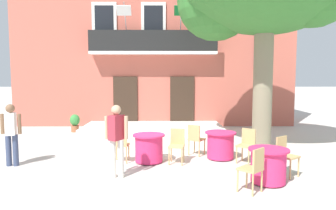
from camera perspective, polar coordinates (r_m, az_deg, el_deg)
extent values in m
plane|color=beige|center=(9.57, -4.16, -8.69)|extent=(120.00, 120.00, 0.00)
cube|color=#BC5B4C|center=(16.35, -2.37, 10.32)|extent=(13.00, 4.00, 7.50)
cube|color=#332319|center=(14.41, -7.78, 0.61)|extent=(1.10, 0.08, 2.30)
cube|color=#332319|center=(14.31, 2.61, 0.62)|extent=(1.10, 0.08, 2.30)
cube|color=silver|center=(14.68, -11.56, 14.34)|extent=(1.10, 0.08, 1.90)
cube|color=black|center=(14.65, -11.58, 14.36)|extent=(0.84, 0.04, 1.60)
cube|color=silver|center=(14.43, -2.67, 14.60)|extent=(1.10, 0.08, 1.90)
cube|color=black|center=(14.40, -2.67, 14.62)|extent=(0.84, 0.04, 1.60)
cube|color=silver|center=(14.52, 6.33, 14.51)|extent=(1.10, 0.08, 1.90)
cube|color=black|center=(14.49, 6.35, 14.53)|extent=(0.84, 0.04, 1.60)
cube|color=silver|center=(14.00, -2.69, 9.49)|extent=(5.60, 0.65, 0.12)
cube|color=black|center=(13.75, -2.74, 11.70)|extent=(5.60, 0.06, 0.90)
cylinder|color=#B2B2B7|center=(14.09, -7.80, 15.19)|extent=(0.04, 0.95, 1.33)
cube|color=white|center=(13.71, -8.06, 16.75)|extent=(0.60, 0.29, 0.38)
cylinder|color=#B2B2B7|center=(14.00, 2.35, 15.30)|extent=(0.04, 0.95, 1.33)
cube|color=#146B2D|center=(13.62, 2.45, 16.88)|extent=(0.60, 0.29, 0.38)
cylinder|color=#995638|center=(14.31, -12.08, 10.17)|extent=(0.35, 0.35, 0.32)
ellipsoid|color=#4C8E38|center=(14.35, -12.10, 11.54)|extent=(0.45, 0.45, 0.37)
cylinder|color=#47423D|center=(14.08, -5.85, 10.15)|extent=(0.29, 0.29, 0.23)
ellipsoid|color=#4C8E38|center=(14.12, -5.87, 11.48)|extent=(0.37, 0.37, 0.43)
cylinder|color=#47423D|center=(14.03, 0.50, 10.39)|extent=(0.25, 0.25, 0.32)
ellipsoid|color=#38843D|center=(14.06, 0.50, 11.61)|extent=(0.32, 0.32, 0.28)
cylinder|color=#47423D|center=(14.14, 6.82, 10.21)|extent=(0.29, 0.29, 0.27)
ellipsoid|color=#38843D|center=(14.17, 6.84, 11.51)|extent=(0.38, 0.38, 0.37)
cube|color=navy|center=(14.97, 16.77, 12.01)|extent=(0.60, 0.06, 2.80)
cube|color=silver|center=(13.21, -2.78, -4.25)|extent=(5.78, 2.51, 0.25)
cylinder|color=#7F755B|center=(10.20, 16.91, 2.51)|extent=(0.59, 0.59, 3.72)
sphere|color=#33702D|center=(10.77, 8.78, 18.22)|extent=(2.54, 2.54, 2.54)
cylinder|color=#E52D66|center=(8.92, 9.57, -7.35)|extent=(0.74, 0.74, 0.68)
cylinder|color=#E52D66|center=(8.85, 9.60, -5.01)|extent=(0.86, 0.86, 0.04)
cylinder|color=#2D2823|center=(9.01, 9.53, -9.56)|extent=(0.44, 0.44, 0.03)
cylinder|color=tan|center=(9.50, 4.86, -7.42)|extent=(0.04, 0.04, 0.45)
cylinder|color=tan|center=(9.35, 6.70, -7.65)|extent=(0.04, 0.04, 0.45)
cylinder|color=tan|center=(9.21, 3.83, -7.81)|extent=(0.04, 0.04, 0.45)
cylinder|color=tan|center=(9.05, 5.72, -8.06)|extent=(0.04, 0.04, 0.45)
cube|color=tan|center=(9.22, 5.29, -6.25)|extent=(0.56, 0.56, 0.04)
cube|color=tan|center=(9.02, 4.76, -5.01)|extent=(0.34, 0.25, 0.42)
cylinder|color=tan|center=(8.41, 14.54, -9.24)|extent=(0.04, 0.04, 0.45)
cylinder|color=tan|center=(8.55, 12.43, -8.96)|extent=(0.04, 0.04, 0.45)
cylinder|color=tan|center=(8.71, 15.46, -8.75)|extent=(0.04, 0.04, 0.45)
cylinder|color=tan|center=(8.85, 13.42, -8.49)|extent=(0.04, 0.04, 0.45)
cube|color=tan|center=(8.57, 14.00, -7.27)|extent=(0.56, 0.56, 0.04)
cube|color=tan|center=(8.69, 14.53, -5.57)|extent=(0.32, 0.27, 0.42)
cylinder|color=#E52D66|center=(8.46, -3.51, -7.98)|extent=(0.74, 0.74, 0.68)
cylinder|color=#E52D66|center=(8.38, -3.53, -5.52)|extent=(0.86, 0.86, 0.04)
cylinder|color=#2D2823|center=(8.55, -3.50, -10.30)|extent=(0.44, 0.44, 0.03)
cylinder|color=tan|center=(8.81, -9.39, -8.48)|extent=(0.04, 0.04, 0.45)
cylinder|color=tan|center=(8.74, -7.19, -8.55)|extent=(0.04, 0.04, 0.45)
cylinder|color=tan|center=(8.49, -9.90, -9.01)|extent=(0.04, 0.04, 0.45)
cylinder|color=tan|center=(8.42, -7.62, -9.10)|extent=(0.04, 0.04, 0.45)
cube|color=tan|center=(8.56, -8.55, -7.19)|extent=(0.43, 0.43, 0.04)
cube|color=tan|center=(8.34, -8.83, -5.91)|extent=(0.38, 0.07, 0.42)
cylinder|color=tan|center=(8.16, 2.56, -9.52)|extent=(0.04, 0.04, 0.45)
cylinder|color=tan|center=(8.21, 0.18, -9.42)|extent=(0.04, 0.04, 0.45)
cylinder|color=tan|center=(8.49, 2.89, -8.94)|extent=(0.04, 0.04, 0.45)
cylinder|color=tan|center=(8.54, 0.60, -8.85)|extent=(0.04, 0.04, 0.45)
cube|color=tan|center=(8.29, 1.56, -7.54)|extent=(0.47, 0.47, 0.04)
cube|color=tan|center=(8.42, 1.76, -5.75)|extent=(0.38, 0.11, 0.42)
cylinder|color=#E52D66|center=(7.18, 17.87, -10.63)|extent=(0.74, 0.74, 0.68)
cylinder|color=#E52D66|center=(7.09, 17.95, -7.76)|extent=(0.86, 0.86, 0.04)
cylinder|color=#2D2823|center=(7.29, 17.78, -13.32)|extent=(0.44, 0.44, 0.03)
cylinder|color=tan|center=(6.55, 12.61, -13.41)|extent=(0.04, 0.04, 0.45)
cylinder|color=tan|center=(6.82, 14.20, -12.67)|extent=(0.04, 0.04, 0.45)
cylinder|color=tan|center=(6.38, 15.24, -13.97)|extent=(0.04, 0.04, 0.45)
cylinder|color=tan|center=(6.66, 16.77, -13.18)|extent=(0.04, 0.04, 0.45)
cube|color=tan|center=(6.53, 14.76, -11.26)|extent=(0.57, 0.57, 0.04)
cube|color=tan|center=(6.38, 16.21, -9.54)|extent=(0.30, 0.29, 0.42)
cylinder|color=tan|center=(7.89, 22.77, -10.46)|extent=(0.04, 0.04, 0.45)
cylinder|color=tan|center=(7.61, 21.46, -11.00)|extent=(0.04, 0.04, 0.45)
cylinder|color=tan|center=(8.06, 20.64, -10.06)|extent=(0.04, 0.04, 0.45)
cylinder|color=tan|center=(7.78, 19.28, -10.56)|extent=(0.04, 0.04, 0.45)
cube|color=tan|center=(7.77, 21.10, -8.77)|extent=(0.56, 0.56, 0.04)
cube|color=tan|center=(7.81, 20.02, -6.93)|extent=(0.33, 0.26, 0.42)
cylinder|color=#995638|center=(13.59, -16.64, -4.17)|extent=(0.31, 0.31, 0.26)
ellipsoid|color=#38843D|center=(13.53, -16.68, -2.63)|extent=(0.41, 0.41, 0.47)
cylinder|color=#384260|center=(9.09, -27.13, -7.38)|extent=(0.14, 0.14, 0.81)
cylinder|color=#384260|center=(9.01, -26.10, -7.45)|extent=(0.14, 0.14, 0.81)
cube|color=white|center=(8.93, -26.80, -3.11)|extent=(0.30, 0.39, 0.56)
sphere|color=brown|center=(8.89, -26.91, -0.55)|extent=(0.22, 0.22, 0.22)
cylinder|color=brown|center=(9.03, -28.05, -3.07)|extent=(0.09, 0.09, 0.52)
cylinder|color=brown|center=(8.84, -25.52, -3.14)|extent=(0.09, 0.09, 0.52)
cylinder|color=silver|center=(7.30, -10.05, -9.66)|extent=(0.14, 0.14, 0.88)
cylinder|color=silver|center=(7.27, -8.63, -9.69)|extent=(0.14, 0.14, 0.88)
cube|color=#B72D3D|center=(7.13, -9.42, -4.09)|extent=(0.37, 0.40, 0.56)
sphere|color=tan|center=(7.08, -9.47, -0.89)|extent=(0.22, 0.22, 0.22)
cylinder|color=tan|center=(7.17, -11.16, -4.07)|extent=(0.09, 0.09, 0.52)
cylinder|color=tan|center=(7.10, -7.66, -4.10)|extent=(0.09, 0.09, 0.52)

